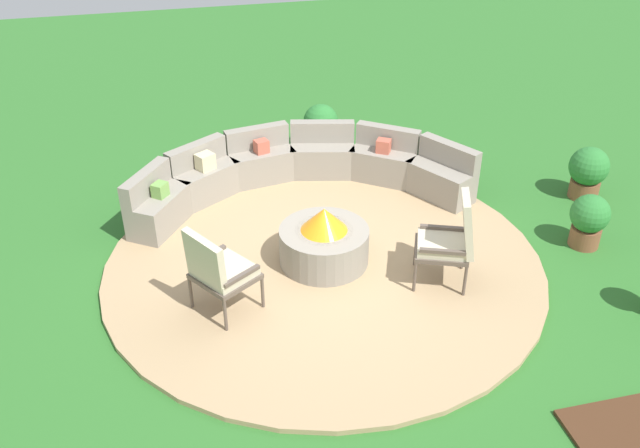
{
  "coord_description": "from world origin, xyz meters",
  "views": [
    {
      "loc": [
        -1.59,
        -6.44,
        4.72
      ],
      "look_at": [
        0.0,
        0.2,
        0.45
      ],
      "focal_mm": 38.66,
      "sensor_mm": 36.0,
      "label": 1
    }
  ],
  "objects_px": {
    "lounge_chair_front_left": "(218,269)",
    "potted_plant_1": "(589,219)",
    "potted_plant_3": "(588,171)",
    "potted_plant_2": "(321,126)",
    "curved_stone_bench": "(296,171)",
    "lounge_chair_front_right": "(451,239)",
    "fire_pit": "(324,241)"
  },
  "relations": [
    {
      "from": "lounge_chair_front_left",
      "to": "potted_plant_1",
      "type": "xyz_separation_m",
      "value": [
        4.48,
        0.3,
        -0.22
      ]
    },
    {
      "from": "potted_plant_3",
      "to": "potted_plant_1",
      "type": "bearing_deg",
      "value": -121.12
    },
    {
      "from": "potted_plant_2",
      "to": "potted_plant_3",
      "type": "xyz_separation_m",
      "value": [
        3.17,
        -2.28,
        0.0
      ]
    },
    {
      "from": "curved_stone_bench",
      "to": "potted_plant_1",
      "type": "distance_m",
      "value": 3.78
    },
    {
      "from": "curved_stone_bench",
      "to": "lounge_chair_front_right",
      "type": "relative_size",
      "value": 4.17
    },
    {
      "from": "lounge_chair_front_right",
      "to": "potted_plant_2",
      "type": "distance_m",
      "value": 3.77
    },
    {
      "from": "potted_plant_2",
      "to": "potted_plant_3",
      "type": "distance_m",
      "value": 3.91
    },
    {
      "from": "lounge_chair_front_left",
      "to": "lounge_chair_front_right",
      "type": "xyz_separation_m",
      "value": [
        2.53,
        -0.05,
        0.02
      ]
    },
    {
      "from": "potted_plant_3",
      "to": "fire_pit",
      "type": "bearing_deg",
      "value": -169.04
    },
    {
      "from": "potted_plant_1",
      "to": "curved_stone_bench",
      "type": "bearing_deg",
      "value": 147.02
    },
    {
      "from": "fire_pit",
      "to": "potted_plant_2",
      "type": "relative_size",
      "value": 1.4
    },
    {
      "from": "lounge_chair_front_left",
      "to": "potted_plant_1",
      "type": "bearing_deg",
      "value": 60.07
    },
    {
      "from": "lounge_chair_front_right",
      "to": "potted_plant_1",
      "type": "distance_m",
      "value": 2.0
    },
    {
      "from": "curved_stone_bench",
      "to": "lounge_chair_front_right",
      "type": "xyz_separation_m",
      "value": [
        1.22,
        -2.42,
        0.26
      ]
    },
    {
      "from": "lounge_chair_front_right",
      "to": "potted_plant_1",
      "type": "height_order",
      "value": "lounge_chair_front_right"
    },
    {
      "from": "fire_pit",
      "to": "potted_plant_1",
      "type": "xyz_separation_m",
      "value": [
        3.21,
        -0.33,
        0.04
      ]
    },
    {
      "from": "potted_plant_1",
      "to": "potted_plant_2",
      "type": "xyz_separation_m",
      "value": [
        -2.52,
        3.36,
        0.02
      ]
    },
    {
      "from": "curved_stone_bench",
      "to": "potted_plant_3",
      "type": "relative_size",
      "value": 6.22
    },
    {
      "from": "lounge_chair_front_right",
      "to": "potted_plant_3",
      "type": "xyz_separation_m",
      "value": [
        2.6,
        1.43,
        -0.22
      ]
    },
    {
      "from": "fire_pit",
      "to": "lounge_chair_front_right",
      "type": "distance_m",
      "value": 1.46
    },
    {
      "from": "potted_plant_3",
      "to": "potted_plant_2",
      "type": "bearing_deg",
      "value": 144.24
    },
    {
      "from": "potted_plant_2",
      "to": "potted_plant_3",
      "type": "relative_size",
      "value": 1.01
    },
    {
      "from": "fire_pit",
      "to": "potted_plant_2",
      "type": "xyz_separation_m",
      "value": [
        0.69,
        3.03,
        0.06
      ]
    },
    {
      "from": "fire_pit",
      "to": "curved_stone_bench",
      "type": "relative_size",
      "value": 0.23
    },
    {
      "from": "lounge_chair_front_right",
      "to": "potted_plant_1",
      "type": "xyz_separation_m",
      "value": [
        1.95,
        0.36,
        -0.25
      ]
    },
    {
      "from": "fire_pit",
      "to": "lounge_chair_front_right",
      "type": "relative_size",
      "value": 0.95
    },
    {
      "from": "fire_pit",
      "to": "lounge_chair_front_left",
      "type": "bearing_deg",
      "value": -153.59
    },
    {
      "from": "lounge_chair_front_left",
      "to": "potted_plant_2",
      "type": "bearing_deg",
      "value": 118.0
    },
    {
      "from": "lounge_chair_front_left",
      "to": "potted_plant_1",
      "type": "height_order",
      "value": "lounge_chair_front_left"
    },
    {
      "from": "potted_plant_2",
      "to": "potted_plant_3",
      "type": "bearing_deg",
      "value": -35.76
    },
    {
      "from": "potted_plant_1",
      "to": "lounge_chair_front_left",
      "type": "bearing_deg",
      "value": -176.13
    },
    {
      "from": "curved_stone_bench",
      "to": "potted_plant_1",
      "type": "relative_size",
      "value": 6.67
    }
  ]
}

